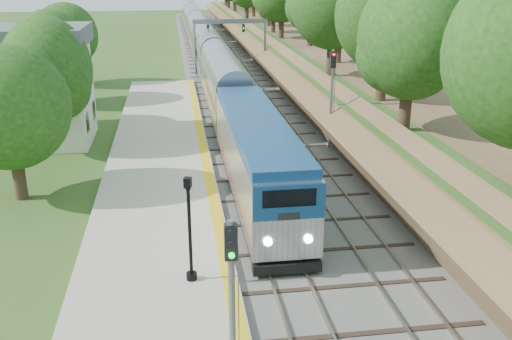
{
  "coord_description": "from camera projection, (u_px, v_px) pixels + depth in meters",
  "views": [
    {
      "loc": [
        -4.1,
        -10.41,
        11.71
      ],
      "look_at": [
        -0.5,
        14.26,
        2.8
      ],
      "focal_mm": 40.0,
      "sensor_mm": 36.0,
      "label": 1
    }
  ],
  "objects": [
    {
      "name": "trackbed",
      "position": [
        223.0,
        67.0,
        70.36
      ],
      "size": [
        9.5,
        170.0,
        0.28
      ],
      "color": "#4C4944",
      "rests_on": "ground"
    },
    {
      "name": "platform",
      "position": [
        158.0,
        212.0,
        28.34
      ],
      "size": [
        6.4,
        68.0,
        0.38
      ],
      "primitive_type": "cube",
      "color": "#ABA38A",
      "rests_on": "ground"
    },
    {
      "name": "yellow_stripe",
      "position": [
        215.0,
        205.0,
        28.66
      ],
      "size": [
        0.55,
        68.0,
        0.01
      ],
      "primitive_type": "cube",
      "color": "gold",
      "rests_on": "platform"
    },
    {
      "name": "embankment",
      "position": [
        289.0,
        50.0,
        70.86
      ],
      "size": [
        10.64,
        170.0,
        11.7
      ],
      "color": "brown",
      "rests_on": "ground"
    },
    {
      "name": "station_building",
      "position": [
        27.0,
        85.0,
        38.88
      ],
      "size": [
        8.6,
        6.6,
        8.0
      ],
      "color": "silver",
      "rests_on": "ground"
    },
    {
      "name": "signal_gantry",
      "position": [
        230.0,
        32.0,
        64.16
      ],
      "size": [
        8.4,
        0.38,
        6.2
      ],
      "color": "slate",
      "rests_on": "ground"
    },
    {
      "name": "trees_behind_platform",
      "position": [
        41.0,
        109.0,
        30.42
      ],
      "size": [
        7.82,
        53.32,
        7.21
      ],
      "color": "#332316",
      "rests_on": "ground"
    },
    {
      "name": "train",
      "position": [
        204.0,
        45.0,
        73.98
      ],
      "size": [
        2.84,
        113.85,
        4.17
      ],
      "color": "black",
      "rests_on": "trackbed"
    },
    {
      "name": "lamppost_far",
      "position": [
        190.0,
        235.0,
        21.28
      ],
      "size": [
        0.41,
        0.41,
        4.17
      ],
      "color": "black",
      "rests_on": "platform"
    },
    {
      "name": "signal_platform",
      "position": [
        232.0,
        297.0,
        14.47
      ],
      "size": [
        0.33,
        0.26,
        5.56
      ],
      "color": "slate",
      "rests_on": "platform"
    },
    {
      "name": "signal_farside",
      "position": [
        332.0,
        89.0,
        37.48
      ],
      "size": [
        0.36,
        0.29,
        6.57
      ],
      "color": "slate",
      "rests_on": "ground"
    }
  ]
}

